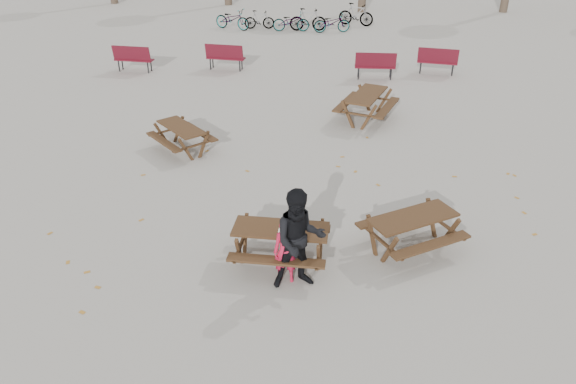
# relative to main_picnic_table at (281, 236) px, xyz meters

# --- Properties ---
(ground) EXTENTS (80.00, 80.00, 0.00)m
(ground) POSITION_rel_main_picnic_table_xyz_m (0.00, 0.00, -0.59)
(ground) COLOR gray
(ground) RESTS_ON ground
(main_picnic_table) EXTENTS (1.80, 1.45, 0.78)m
(main_picnic_table) POSITION_rel_main_picnic_table_xyz_m (0.00, 0.00, 0.00)
(main_picnic_table) COLOR #332112
(main_picnic_table) RESTS_ON ground
(food_tray) EXTENTS (0.18, 0.11, 0.03)m
(food_tray) POSITION_rel_main_picnic_table_xyz_m (0.06, -0.11, 0.21)
(food_tray) COLOR white
(food_tray) RESTS_ON main_picnic_table
(bread_roll) EXTENTS (0.14, 0.06, 0.05)m
(bread_roll) POSITION_rel_main_picnic_table_xyz_m (0.06, -0.11, 0.25)
(bread_roll) COLOR tan
(bread_roll) RESTS_ON food_tray
(soda_bottle) EXTENTS (0.07, 0.07, 0.17)m
(soda_bottle) POSITION_rel_main_picnic_table_xyz_m (0.13, -0.22, 0.26)
(soda_bottle) COLOR silver
(soda_bottle) RESTS_ON main_picnic_table
(child) EXTENTS (0.50, 0.37, 1.26)m
(child) POSITION_rel_main_picnic_table_xyz_m (0.17, -0.55, 0.04)
(child) COLOR red
(child) RESTS_ON ground
(adult) EXTENTS (1.12, 0.99, 1.95)m
(adult) POSITION_rel_main_picnic_table_xyz_m (0.43, -0.64, 0.39)
(adult) COLOR black
(adult) RESTS_ON ground
(picnic_table_east) EXTENTS (2.26, 2.17, 0.76)m
(picnic_table_east) POSITION_rel_main_picnic_table_xyz_m (2.50, 0.79, -0.21)
(picnic_table_east) COLOR #332112
(picnic_table_east) RESTS_ON ground
(picnic_table_north) EXTENTS (2.09, 2.08, 0.70)m
(picnic_table_north) POSITION_rel_main_picnic_table_xyz_m (-3.43, 4.76, -0.23)
(picnic_table_north) COLOR #332112
(picnic_table_north) RESTS_ON ground
(picnic_table_far) EXTENTS (2.05, 2.30, 0.83)m
(picnic_table_far) POSITION_rel_main_picnic_table_xyz_m (1.51, 7.75, -0.17)
(picnic_table_far) COLOR #332112
(picnic_table_far) RESTS_ON ground
(park_bench_row) EXTENTS (13.20, 1.88, 1.03)m
(park_bench_row) POSITION_rel_main_picnic_table_xyz_m (-1.41, 12.26, -0.07)
(park_bench_row) COLOR maroon
(park_bench_row) RESTS_ON ground
(bicycle_row) EXTENTS (8.05, 2.85, 1.10)m
(bicycle_row) POSITION_rel_main_picnic_table_xyz_m (-2.11, 19.57, -0.08)
(bicycle_row) COLOR black
(bicycle_row) RESTS_ON ground
(fallen_leaves) EXTENTS (11.00, 11.00, 0.01)m
(fallen_leaves) POSITION_rel_main_picnic_table_xyz_m (0.50, 2.50, -0.58)
(fallen_leaves) COLOR #AE7629
(fallen_leaves) RESTS_ON ground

